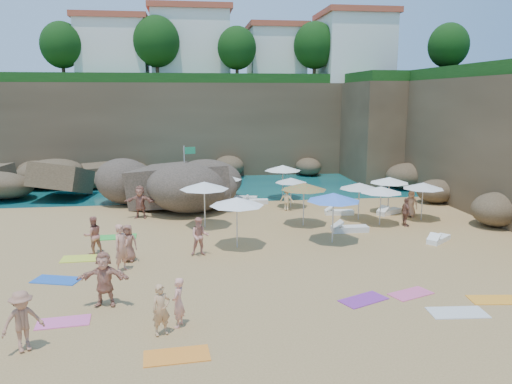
{
  "coord_description": "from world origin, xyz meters",
  "views": [
    {
      "loc": [
        -1.39,
        -22.18,
        6.91
      ],
      "look_at": [
        2.0,
        3.0,
        2.0
      ],
      "focal_mm": 35.0,
      "sensor_mm": 36.0,
      "label": 1
    }
  ],
  "objects": [
    {
      "name": "ground",
      "position": [
        0.0,
        0.0,
        0.0
      ],
      "size": [
        120.0,
        120.0,
        0.0
      ],
      "primitive_type": "plane",
      "color": "tan",
      "rests_on": "ground"
    },
    {
      "name": "seawater",
      "position": [
        0.0,
        30.0,
        0.0
      ],
      "size": [
        120.0,
        120.0,
        0.0
      ],
      "primitive_type": "plane",
      "color": "#0C4751",
      "rests_on": "ground"
    },
    {
      "name": "cliff_back",
      "position": [
        2.0,
        25.0,
        4.0
      ],
      "size": [
        44.0,
        8.0,
        8.0
      ],
      "primitive_type": "cube",
      "color": "brown",
      "rests_on": "ground"
    },
    {
      "name": "cliff_right",
      "position": [
        19.0,
        8.0,
        4.0
      ],
      "size": [
        8.0,
        30.0,
        8.0
      ],
      "primitive_type": "cube",
      "color": "brown",
      "rests_on": "ground"
    },
    {
      "name": "cliff_corner",
      "position": [
        17.0,
        20.0,
        4.0
      ],
      "size": [
        10.0,
        12.0,
        8.0
      ],
      "primitive_type": "cube",
      "color": "brown",
      "rests_on": "ground"
    },
    {
      "name": "rock_promontory",
      "position": [
        -11.0,
        16.0,
        0.0
      ],
      "size": [
        12.0,
        7.0,
        2.0
      ],
      "primitive_type": null,
      "color": "brown",
      "rests_on": "ground"
    },
    {
      "name": "clifftop_buildings",
      "position": [
        2.96,
        25.79,
        11.24
      ],
      "size": [
        28.48,
        9.48,
        7.0
      ],
      "color": "white",
      "rests_on": "cliff_back"
    },
    {
      "name": "clifftop_trees",
      "position": [
        4.78,
        19.52,
        11.26
      ],
      "size": [
        35.6,
        23.82,
        4.4
      ],
      "color": "#11380F",
      "rests_on": "ground"
    },
    {
      "name": "marina_masts",
      "position": [
        -16.5,
        30.0,
        3.0
      ],
      "size": [
        3.1,
        0.1,
        6.0
      ],
      "color": "white",
      "rests_on": "ground"
    },
    {
      "name": "rock_outcrop",
      "position": [
        -2.74,
        9.35,
        0.0
      ],
      "size": [
        7.59,
        5.82,
        2.95
      ],
      "primitive_type": null,
      "rotation": [
        0.0,
        0.0,
        -0.04
      ],
      "color": "brown",
      "rests_on": "ground"
    },
    {
      "name": "flag_pole",
      "position": [
        -1.58,
        9.26,
        2.46
      ],
      "size": [
        0.74,
        0.26,
        3.85
      ],
      "color": "silver",
      "rests_on": "ground"
    },
    {
      "name": "parasol_0",
      "position": [
        0.98,
        9.68,
        1.71
      ],
      "size": [
        1.97,
        1.97,
        1.86
      ],
      "color": "silver",
      "rests_on": "ground"
    },
    {
      "name": "parasol_1",
      "position": [
        8.01,
        4.25,
        1.96
      ],
      "size": [
        2.25,
        2.25,
        2.13
      ],
      "color": "silver",
      "rests_on": "ground"
    },
    {
      "name": "parasol_2",
      "position": [
        4.83,
        10.54,
        2.14
      ],
      "size": [
        2.46,
        2.46,
        2.33
      ],
      "color": "silver",
      "rests_on": "ground"
    },
    {
      "name": "parasol_3",
      "position": [
        11.55,
        3.75,
        1.97
      ],
      "size": [
        2.27,
        2.27,
        2.15
      ],
      "color": "silver",
      "rests_on": "ground"
    },
    {
      "name": "parasol_5",
      "position": [
        -0.64,
        3.83,
        2.26
      ],
      "size": [
        2.6,
        2.6,
        2.46
      ],
      "color": "silver",
      "rests_on": "ground"
    },
    {
      "name": "parasol_6",
      "position": [
        4.65,
        3.46,
        2.15
      ],
      "size": [
        2.48,
        2.48,
        2.34
      ],
      "color": "silver",
      "rests_on": "ground"
    },
    {
      "name": "parasol_7",
      "position": [
        4.86,
        7.87,
        1.74
      ],
      "size": [
        2.0,
        2.0,
        1.9
      ],
      "color": "silver",
      "rests_on": "ground"
    },
    {
      "name": "parasol_8",
      "position": [
        10.33,
        5.62,
        2.0
      ],
      "size": [
        2.31,
        2.31,
        2.18
      ],
      "color": "silver",
      "rests_on": "ground"
    },
    {
      "name": "parasol_9",
      "position": [
        0.71,
        -0.06,
        2.18
      ],
      "size": [
        2.51,
        2.51,
        2.37
      ],
      "color": "silver",
      "rests_on": "ground"
    },
    {
      "name": "parasol_10",
      "position": [
        5.31,
        0.16,
        2.22
      ],
      "size": [
        2.56,
        2.56,
        2.42
      ],
      "color": "silver",
      "rests_on": "ground"
    },
    {
      "name": "parasol_11",
      "position": [
        8.8,
        3.02,
        1.95
      ],
      "size": [
        2.25,
        2.25,
        2.13
      ],
      "color": "silver",
      "rests_on": "ground"
    },
    {
      "name": "lounger_0",
      "position": [
        2.74,
        9.33,
        0.14
      ],
      "size": [
        1.79,
        0.68,
        0.27
      ],
      "primitive_type": "cube",
      "rotation": [
        0.0,
        0.0,
        -0.05
      ],
      "color": "white",
      "rests_on": "ground"
    },
    {
      "name": "lounger_1",
      "position": [
        2.03,
        10.24,
        0.16
      ],
      "size": [
        2.11,
        1.12,
        0.31
      ],
      "primitive_type": "cube",
      "rotation": [
        0.0,
        0.0,
        -0.24
      ],
      "color": "white",
      "rests_on": "ground"
    },
    {
      "name": "lounger_2",
      "position": [
        10.32,
        5.39,
        0.13
      ],
      "size": [
        1.77,
        1.4,
        0.27
      ],
      "primitive_type": "cube",
      "rotation": [
        0.0,
        0.0,
        0.55
      ],
      "color": "white",
      "rests_on": "ground"
    },
    {
      "name": "lounger_3",
      "position": [
        7.33,
        5.65,
        0.13
      ],
      "size": [
        1.74,
        0.76,
        0.26
      ],
      "primitive_type": "cube",
      "rotation": [
        0.0,
        0.0,
        -0.12
      ],
      "color": "white",
      "rests_on": "ground"
    },
    {
      "name": "lounger_4",
      "position": [
        6.74,
        1.86,
        0.15
      ],
      "size": [
        1.88,
        0.63,
        0.29
      ],
      "primitive_type": "cube",
      "rotation": [
        0.0,
        0.0,
        -0.0
      ],
      "color": "silver",
      "rests_on": "ground"
    },
    {
      "name": "lounger_5",
      "position": [
        10.4,
        -0.46,
        0.12
      ],
      "size": [
        1.56,
        1.41,
        0.25
      ],
      "primitive_type": "cube",
      "rotation": [
        0.0,
        0.0,
        0.68
      ],
      "color": "white",
      "rests_on": "ground"
    },
    {
      "name": "towel_1",
      "position": [
        -5.39,
        -7.1,
        0.01
      ],
      "size": [
        1.66,
        0.96,
        0.03
      ],
      "primitive_type": "cube",
      "rotation": [
        0.0,
        0.0,
        0.1
      ],
      "color": "pink",
      "rests_on": "ground"
    },
    {
      "name": "towel_2",
      "position": [
        -1.86,
        -9.64,
        0.02
      ],
      "size": [
        1.82,
        1.01,
        0.03
      ],
      "primitive_type": "cube",
      "rotation": [
        0.0,
        0.0,
        0.07
      ],
      "color": "orange",
      "rests_on": "ground"
    },
    {
      "name": "towel_4",
      "position": [
        -5.98,
        -0.8,
        0.02
      ],
      "size": [
        1.95,
        1.01,
        0.03
      ],
      "primitive_type": "cube",
      "rotation": [
        0.0,
        0.0,
        0.02
      ],
      "color": "#D2DF3A",
      "rests_on": "ground"
    },
    {
      "name": "towel_6",
      "position": [
        4.43,
        -6.69,
        0.01
      ],
      "size": [
        1.85,
        1.43,
        0.03
      ],
      "primitive_type": "cube",
      "rotation": [
        0.0,
        0.0,
        0.42
      ],
      "color": "purple",
      "rests_on": "ground"
    },
    {
      "name": "towel_8",
      "position": [
        -6.52,
        -3.33,
        0.02
      ],
      "size": [
        1.95,
        1.35,
        0.03
      ],
      "primitive_type": "cube",
      "rotation": [
        0.0,
        0.0,
        -0.29
      ],
      "color": "blue",
      "rests_on": "ground"
    },
    {
      "name": "towel_9",
      "position": [
        6.28,
        -6.4,
        0.01
      ],
      "size": [
        1.72,
        1.28,
        0.03
      ],
      "primitive_type": "cube",
      "rotation": [
        0.0,
        0.0,
        0.37
      ],
      "color": "#E5598D",
      "rests_on": "ground"
    },
    {
      "name": "towel_10",
      "position": [
        8.87,
        -7.3,
        0.01
      ],
      "size": [
        1.72,
        1.01,
        0.03
      ],
      "primitive_type": "cube",
      "rotation": [
        0.0,
        0.0,
        -0.12
      ],
      "color": "#FF9C28",
      "rests_on": "ground"
    },
    {
      "name": "towel_11",
      "position": [
        -5.04,
        2.4,
        0.02
      ],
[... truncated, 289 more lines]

